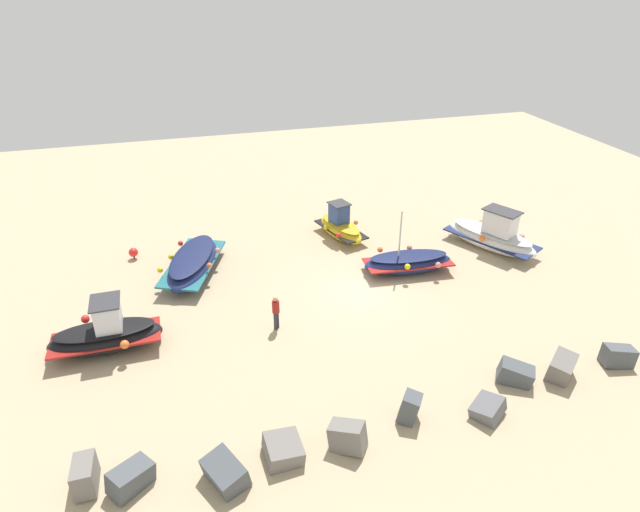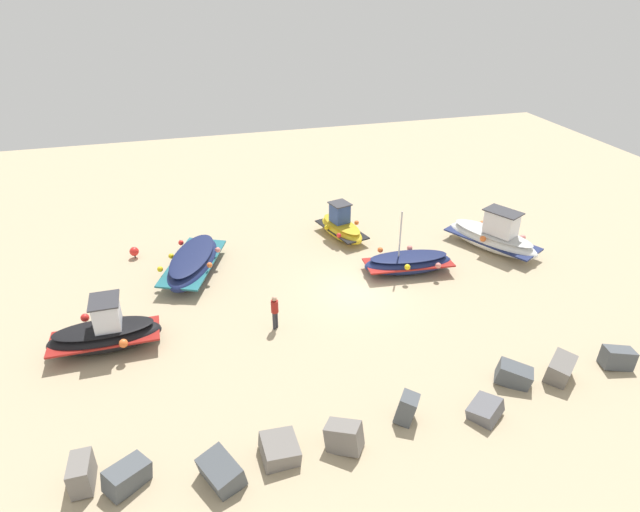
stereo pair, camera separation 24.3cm
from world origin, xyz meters
TOP-DOWN VIEW (x-y plane):
  - ground_plane at (0.00, 0.00)m, footprint 58.63×58.63m
  - fishing_boat_0 at (7.64, -3.95)m, footprint 3.91×5.79m
  - fishing_boat_1 at (-8.63, -2.20)m, footprint 4.06×5.61m
  - fishing_boat_2 at (11.54, 1.35)m, footprint 4.56×2.50m
  - fishing_boat_3 at (-3.05, -1.13)m, footprint 4.77×2.52m
  - fishing_boat_4 at (-0.95, -5.90)m, footprint 2.39×3.98m
  - person_walking at (4.54, 1.89)m, footprint 0.32×0.32m
  - breakwater_rocks at (-0.44, 8.65)m, footprint 25.42×3.05m
  - mooring_buoy_0 at (10.62, -6.48)m, footprint 0.49×0.49m

SIDE VIEW (x-z plane):
  - ground_plane at x=0.00m, z-range 0.00..0.00m
  - mooring_buoy_0 at x=10.62m, z-range 0.07..0.70m
  - breakwater_rocks at x=-0.44m, z-range -0.24..1.10m
  - fishing_boat_3 at x=-3.05m, z-range -1.22..2.28m
  - fishing_boat_0 at x=7.64m, z-range 0.02..1.22m
  - fishing_boat_4 at x=-0.95m, z-range -0.39..1.68m
  - fishing_boat_2 at x=11.54m, z-range -0.47..1.90m
  - fishing_boat_1 at x=-8.63m, z-range -0.45..1.99m
  - person_walking at x=4.54m, z-range 0.12..1.75m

